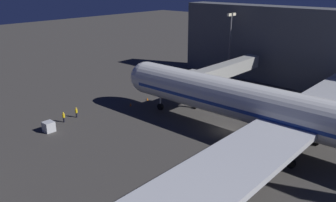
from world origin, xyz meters
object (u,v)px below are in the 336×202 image
Objects in this scene: airliner_at_gate at (303,117)px; ground_crew_by_belt_loader at (64,117)px; ground_crew_near_nose_gear at (76,112)px; traffic_cone_nose_port at (147,99)px; jet_bridge at (220,72)px; baggage_container_near_belt at (49,127)px; apron_floodlight_mast at (230,41)px; traffic_cone_nose_starboard at (131,105)px.

ground_crew_by_belt_loader is at bearing -66.00° from airliner_at_gate.
ground_crew_near_nose_gear is 2.64m from ground_crew_by_belt_loader.
ground_crew_by_belt_loader reaches higher than traffic_cone_nose_port.
jet_bridge reaches higher than ground_crew_near_nose_gear.
baggage_container_near_belt is 20.57m from traffic_cone_nose_port.
ground_crew_by_belt_loader is at bearing 5.90° from ground_crew_near_nose_gear.
airliner_at_gate reaches higher than traffic_cone_nose_port.
apron_floodlight_mast is 38.92m from ground_crew_near_nose_gear.
baggage_container_near_belt is at bearing -2.43° from traffic_cone_nose_port.
ground_crew_near_nose_gear is 3.24× the size of traffic_cone_nose_starboard.
baggage_container_near_belt is 2.90× the size of traffic_cone_nose_starboard.
traffic_cone_nose_port is 1.00× the size of traffic_cone_nose_starboard.
ground_crew_near_nose_gear reaches higher than traffic_cone_nose_port.
airliner_at_gate is at bearing 114.00° from ground_crew_by_belt_loader.
airliner_at_gate reaches higher than ground_crew_near_nose_gear.
apron_floodlight_mast is 8.54× the size of ground_crew_by_belt_loader.
ground_crew_near_nose_gear is (24.25, -12.51, -4.44)m from jet_bridge.
apron_floodlight_mast is 27.50× the size of traffic_cone_nose_starboard.
baggage_container_near_belt reaches higher than traffic_cone_nose_starboard.
apron_floodlight_mast is at bearing -133.08° from airliner_at_gate.
airliner_at_gate is 36.08× the size of ground_crew_by_belt_loader.
traffic_cone_nose_starboard is (14.34, -9.84, -5.14)m from jet_bridge.
airliner_at_gate reaches higher than ground_crew_by_belt_loader.
apron_floodlight_mast is at bearing -154.31° from jet_bridge.
airliner_at_gate is 35.89× the size of ground_crew_near_nose_gear.
traffic_cone_nose_port is (9.94, -9.84, -5.14)m from jet_bridge.
ground_crew_near_nose_gear is at bearing -174.10° from ground_crew_by_belt_loader.
traffic_cone_nose_port is at bearing -94.10° from airliner_at_gate.
apron_floodlight_mast reaches higher than traffic_cone_nose_port.
apron_floodlight_mast is 29.23m from traffic_cone_nose_starboard.
traffic_cone_nose_starboard is at bearing -85.90° from airliner_at_gate.
apron_floodlight_mast is 25.10m from traffic_cone_nose_port.
airliner_at_gate is 35.75m from ground_crew_near_nose_gear.
ground_crew_by_belt_loader is at bearing -24.49° from jet_bridge.
ground_crew_near_nose_gear is at bearing -70.05° from airliner_at_gate.
apron_floodlight_mast is 8.50× the size of ground_crew_near_nose_gear.
baggage_container_near_belt is 16.17m from traffic_cone_nose_starboard.
ground_crew_by_belt_loader reaches higher than baggage_container_near_belt.
ground_crew_near_nose_gear is 10.29m from traffic_cone_nose_starboard.
traffic_cone_nose_starboard is at bearing 0.00° from traffic_cone_nose_port.
apron_floodlight_mast reaches higher than traffic_cone_nose_starboard.
apron_floodlight_mast is at bearing 171.66° from traffic_cone_nose_port.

